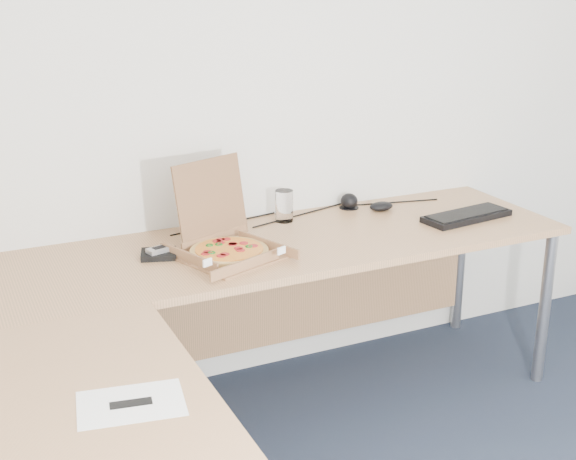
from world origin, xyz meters
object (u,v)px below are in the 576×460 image
drinking_glass (284,206)px  wallet (159,254)px  pizza_box (227,246)px  keyboard (467,216)px  desk (225,307)px

drinking_glass → wallet: drinking_glass is taller
pizza_box → keyboard: bearing=-21.3°
pizza_box → desk: bearing=-132.9°
drinking_glass → keyboard: size_ratio=0.33×
keyboard → pizza_box: bearing=172.0°
desk → wallet: (-0.08, 0.47, 0.04)m
pizza_box → keyboard: 1.09m
desk → pizza_box: pizza_box is taller
keyboard → wallet: 1.33m
desk → wallet: bearing=100.2°
wallet → pizza_box: bearing=-5.7°
desk → drinking_glass: (0.52, 0.66, 0.10)m
keyboard → desk: bearing=-171.4°
pizza_box → drinking_glass: size_ratio=2.81×
desk → wallet: 0.48m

